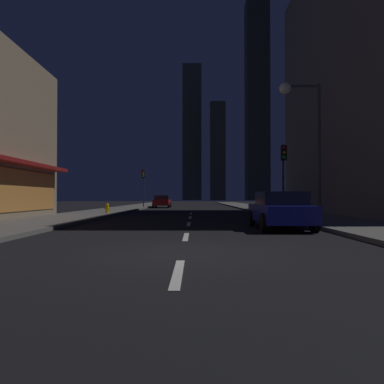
{
  "coord_description": "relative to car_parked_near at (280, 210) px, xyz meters",
  "views": [
    {
      "loc": [
        0.28,
        -7.71,
        1.24
      ],
      "look_at": [
        0.0,
        27.31,
        1.76
      ],
      "focal_mm": 32.7,
      "sensor_mm": 36.0,
      "label": 1
    }
  ],
  "objects": [
    {
      "name": "ground_plane",
      "position": [
        -3.6,
        26.07,
        -0.79
      ],
      "size": [
        78.0,
        136.0,
        0.1
      ],
      "primitive_type": "cube",
      "color": "black"
    },
    {
      "name": "sidewalk_right",
      "position": [
        3.4,
        26.07,
        -0.67
      ],
      "size": [
        4.0,
        76.0,
        0.15
      ],
      "primitive_type": "cube",
      "color": "#605E59",
      "rests_on": "ground"
    },
    {
      "name": "sidewalk_left",
      "position": [
        -10.6,
        26.07,
        -0.67
      ],
      "size": [
        4.0,
        76.0,
        0.15
      ],
      "primitive_type": "cube",
      "color": "#605E59",
      "rests_on": "ground"
    },
    {
      "name": "lane_marking_center",
      "position": [
        -3.6,
        2.47,
        -0.73
      ],
      "size": [
        0.16,
        23.0,
        0.01
      ],
      "color": "silver",
      "rests_on": "ground"
    },
    {
      "name": "skyscraper_distant_tall",
      "position": [
        -4.51,
        136.14,
        28.19
      ],
      "size": [
        8.02,
        6.67,
        57.86
      ],
      "primitive_type": "cube",
      "color": "brown",
      "rests_on": "ground"
    },
    {
      "name": "skyscraper_distant_mid",
      "position": [
        5.7,
        124.13,
        18.55
      ],
      "size": [
        5.87,
        5.93,
        38.59
      ],
      "primitive_type": "cube",
      "color": "#4C4839",
      "rests_on": "ground"
    },
    {
      "name": "skyscraper_distant_short",
      "position": [
        21.52,
        125.02,
        39.17
      ],
      "size": [
        8.87,
        8.34,
        79.82
      ],
      "primitive_type": "cube",
      "color": "#3F3C2F",
      "rests_on": "ground"
    },
    {
      "name": "car_parked_near",
      "position": [
        0.0,
        0.0,
        0.0
      ],
      "size": [
        1.98,
        4.24,
        1.45
      ],
      "color": "navy",
      "rests_on": "ground"
    },
    {
      "name": "car_parked_far",
      "position": [
        -7.2,
        27.74,
        0.0
      ],
      "size": [
        1.98,
        4.24,
        1.45
      ],
      "color": "#B21919",
      "rests_on": "ground"
    },
    {
      "name": "fire_hydrant_far_left",
      "position": [
        -9.5,
        10.98,
        -0.29
      ],
      "size": [
        0.42,
        0.3,
        0.65
      ],
      "color": "gold",
      "rests_on": "sidewalk_left"
    },
    {
      "name": "traffic_light_near_right",
      "position": [
        1.9,
        6.89,
        2.45
      ],
      "size": [
        0.32,
        0.48,
        4.2
      ],
      "color": "#2D2D2D",
      "rests_on": "sidewalk_right"
    },
    {
      "name": "traffic_light_far_left",
      "position": [
        -9.1,
        25.48,
        2.45
      ],
      "size": [
        0.32,
        0.48,
        4.2
      ],
      "color": "#2D2D2D",
      "rests_on": "sidewalk_left"
    },
    {
      "name": "street_lamp_right",
      "position": [
        1.78,
        3.01,
        4.33
      ],
      "size": [
        1.96,
        0.56,
        6.58
      ],
      "color": "#38383D",
      "rests_on": "sidewalk_right"
    }
  ]
}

